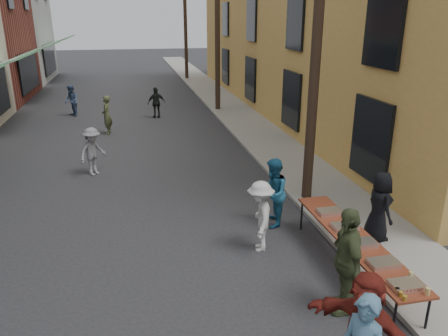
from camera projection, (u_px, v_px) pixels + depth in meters
name	position (u px, v px, depth m)	size (l,w,h in m)	color
ground	(154.00, 281.00, 8.27)	(120.00, 120.00, 0.00)	#28282B
sidewalk	(231.00, 109.00, 23.08)	(2.20, 60.00, 0.10)	gray
building_ochre	(355.00, 10.00, 21.74)	(10.00, 28.00, 10.00)	gold
utility_pole_near	(318.00, 27.00, 10.40)	(0.26, 0.26, 9.00)	#2D2116
utility_pole_mid	(217.00, 20.00, 21.46)	(0.26, 0.26, 9.00)	#2D2116
utility_pole_far	(185.00, 18.00, 32.52)	(0.26, 0.26, 9.00)	#2D2116
serving_table	(354.00, 239.00, 8.36)	(0.70, 4.00, 0.75)	#622B17
catering_tray_sausage	(406.00, 285.00, 6.82)	(0.50, 0.33, 0.08)	maroon
catering_tray_foil_b	(383.00, 263.00, 7.41)	(0.50, 0.33, 0.08)	#B2B2B7
catering_tray_buns	(362.00, 243.00, 8.06)	(0.50, 0.33, 0.08)	tan
catering_tray_foil_d	(345.00, 226.00, 8.70)	(0.50, 0.33, 0.08)	#B2B2B7
catering_tray_buns_end	(329.00, 212.00, 9.35)	(0.50, 0.33, 0.08)	tan
condiment_jar_a	(405.00, 298.00, 6.49)	(0.07, 0.07, 0.08)	#A57F26
condiment_jar_b	(401.00, 294.00, 6.59)	(0.07, 0.07, 0.08)	#A57F26
condiment_jar_c	(397.00, 290.00, 6.68)	(0.07, 0.07, 0.08)	#A57F26
cup_stack	(428.00, 291.00, 6.62)	(0.08, 0.08, 0.12)	tan
guest_front_c	(273.00, 193.00, 10.22)	(0.81, 0.63, 1.66)	#216388
guest_front_d	(260.00, 216.00, 9.16)	(1.00, 0.58, 1.55)	silver
guest_front_e	(346.00, 260.00, 7.20)	(1.11, 0.46, 1.89)	#4A5832
guest_queue_back	(363.00, 328.00, 5.80)	(1.56, 0.50, 1.68)	maroon
server	(379.00, 206.00, 9.41)	(0.76, 0.49, 1.55)	black
passerby_left	(93.00, 151.00, 13.56)	(0.98, 0.56, 1.51)	gray
passerby_mid	(156.00, 103.00, 21.08)	(0.88, 0.37, 1.50)	black
passerby_right	(107.00, 115.00, 18.23)	(0.59, 0.39, 1.62)	#4A5430
passerby_far	(72.00, 101.00, 21.46)	(0.75, 0.58, 1.53)	#425881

